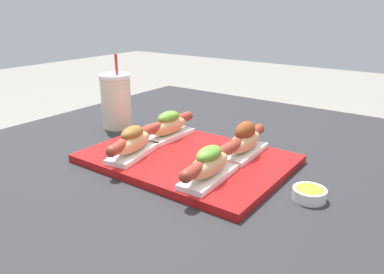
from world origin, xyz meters
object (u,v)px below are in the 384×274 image
sauce_bowl (309,193)px  drink_cup (116,101)px  hot_dog_3 (245,140)px  hot_dog_2 (169,125)px  hot_dog_0 (133,142)px  serving_tray (187,159)px  hot_dog_1 (209,164)px

sauce_bowl → drink_cup: size_ratio=0.29×
hot_dog_3 → sauce_bowl: hot_dog_3 is taller
sauce_bowl → hot_dog_2: bearing=168.9°
hot_dog_0 → hot_dog_2: bearing=94.4°
hot_dog_0 → hot_dog_2: size_ratio=0.98×
hot_dog_3 → hot_dog_0: bearing=-143.0°
hot_dog_0 → hot_dog_2: hot_dog_2 is taller
hot_dog_3 → sauce_bowl: 0.22m
hot_dog_0 → hot_dog_3: hot_dog_3 is taller
drink_cup → hot_dog_3: bearing=-1.3°
hot_dog_0 → drink_cup: size_ratio=0.86×
serving_tray → drink_cup: (-0.34, 0.09, 0.07)m
serving_tray → sauce_bowl: sauce_bowl is taller
serving_tray → hot_dog_0: (-0.10, -0.08, 0.04)m
serving_tray → hot_dog_0: 0.14m
hot_dog_0 → hot_dog_2: (-0.01, 0.15, 0.00)m
drink_cup → sauce_bowl: bearing=-9.1°
hot_dog_1 → hot_dog_3: 0.16m
hot_dog_2 → hot_dog_1: bearing=-33.7°
serving_tray → hot_dog_3: hot_dog_3 is taller
hot_dog_3 → hot_dog_1: bearing=-87.9°
hot_dog_1 → sauce_bowl: size_ratio=3.04×
sauce_bowl → drink_cup: drink_cup is taller
hot_dog_3 → drink_cup: bearing=178.7°
hot_dog_2 → sauce_bowl: (0.42, -0.08, -0.04)m
hot_dog_3 → hot_dog_2: bearing=-177.2°
hot_dog_2 → hot_dog_3: bearing=2.8°
hot_dog_0 → serving_tray: bearing=36.7°
hot_dog_2 → hot_dog_0: bearing=-85.6°
sauce_bowl → drink_cup: 0.65m
hot_dog_1 → drink_cup: (-0.45, 0.17, 0.03)m
serving_tray → drink_cup: 0.36m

